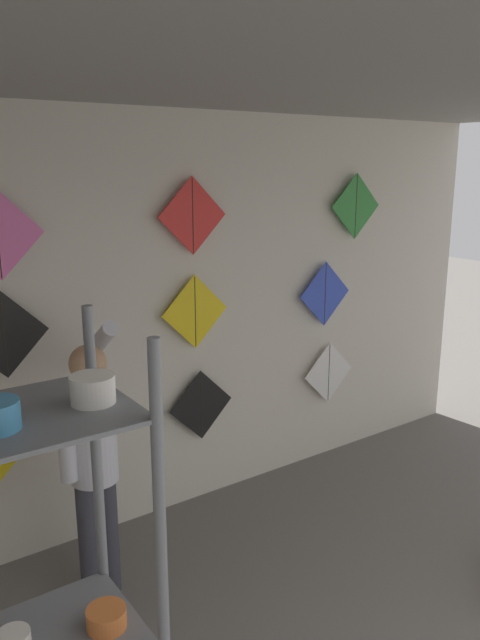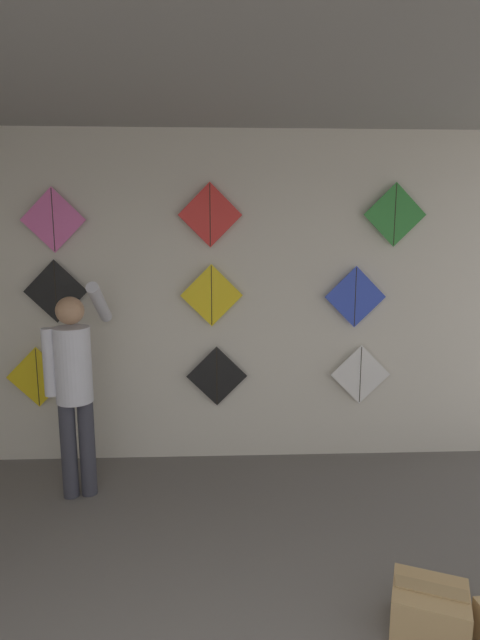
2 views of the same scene
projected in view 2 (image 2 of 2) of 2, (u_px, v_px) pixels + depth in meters
back_panel at (210, 301)px, 4.25m from camera, size 5.72×0.06×2.80m
ceiling_slab at (199, 42)px, 2.24m from camera, size 5.72×4.32×0.04m
shopkeeper at (74, 379)px, 3.66m from camera, size 0.40×0.60×1.63m
cardboard_box_spare at (429, 611)px, 2.47m from camera, size 0.45×0.42×0.25m
kite_0 at (38, 377)px, 4.21m from camera, size 0.52×0.01×0.52m
kite_1 at (217, 376)px, 4.28m from camera, size 0.52×0.01×0.52m
kite_2 at (360, 375)px, 4.33m from camera, size 0.52×0.01×0.52m
kite_3 at (56, 291)px, 4.09m from camera, size 0.52×0.01×0.52m
kite_4 at (212, 295)px, 4.15m from camera, size 0.52×0.01×0.52m
kite_5 at (355, 297)px, 4.20m from camera, size 0.52×0.01×0.52m
kite_6 at (53, 220)px, 3.99m from camera, size 0.52×0.01×0.52m
kite_7 at (210, 215)px, 4.04m from camera, size 0.52×0.01×0.52m
kite_8 at (395, 215)px, 4.10m from camera, size 0.52×0.01×0.52m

